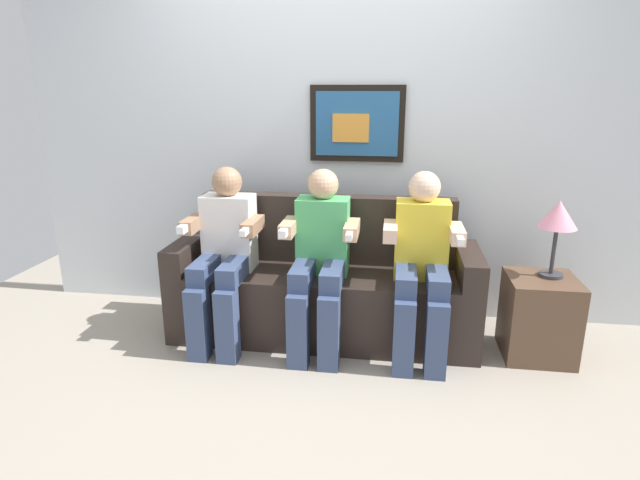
{
  "coord_description": "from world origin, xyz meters",
  "views": [
    {
      "loc": [
        0.43,
        -2.8,
        1.58
      ],
      "look_at": [
        0.0,
        0.15,
        0.7
      ],
      "focal_mm": 28.94,
      "sensor_mm": 36.0,
      "label": 1
    }
  ],
  "objects_px": {
    "table_lamp": "(558,218)",
    "couch": "(324,289)",
    "person_on_left": "(224,250)",
    "side_table_right": "(539,317)",
    "person_in_middle": "(320,254)",
    "person_on_right": "(422,259)"
  },
  "relations": [
    {
      "from": "side_table_right",
      "to": "table_lamp",
      "type": "height_order",
      "value": "table_lamp"
    },
    {
      "from": "person_in_middle",
      "to": "person_on_right",
      "type": "relative_size",
      "value": 1.0
    },
    {
      "from": "person_on_left",
      "to": "table_lamp",
      "type": "distance_m",
      "value": 2.0
    },
    {
      "from": "couch",
      "to": "table_lamp",
      "type": "distance_m",
      "value": 1.48
    },
    {
      "from": "person_in_middle",
      "to": "person_on_right",
      "type": "xyz_separation_m",
      "value": [
        0.61,
        0.0,
        -0.0
      ]
    },
    {
      "from": "couch",
      "to": "person_in_middle",
      "type": "bearing_deg",
      "value": -90.02
    },
    {
      "from": "table_lamp",
      "to": "couch",
      "type": "bearing_deg",
      "value": 177.3
    },
    {
      "from": "table_lamp",
      "to": "person_on_right",
      "type": "bearing_deg",
      "value": -172.4
    },
    {
      "from": "person_on_left",
      "to": "side_table_right",
      "type": "xyz_separation_m",
      "value": [
        1.93,
        0.06,
        -0.36
      ]
    },
    {
      "from": "side_table_right",
      "to": "person_on_left",
      "type": "bearing_deg",
      "value": -178.18
    },
    {
      "from": "person_on_left",
      "to": "side_table_right",
      "type": "bearing_deg",
      "value": 1.82
    },
    {
      "from": "couch",
      "to": "person_on_left",
      "type": "distance_m",
      "value": 0.7
    },
    {
      "from": "table_lamp",
      "to": "person_in_middle",
      "type": "bearing_deg",
      "value": -175.73
    },
    {
      "from": "couch",
      "to": "side_table_right",
      "type": "height_order",
      "value": "couch"
    },
    {
      "from": "person_in_middle",
      "to": "person_on_right",
      "type": "bearing_deg",
      "value": 0.04
    },
    {
      "from": "person_on_left",
      "to": "table_lamp",
      "type": "relative_size",
      "value": 2.41
    },
    {
      "from": "person_on_left",
      "to": "person_on_right",
      "type": "relative_size",
      "value": 1.0
    },
    {
      "from": "couch",
      "to": "side_table_right",
      "type": "bearing_deg",
      "value": -4.57
    },
    {
      "from": "person_on_right",
      "to": "side_table_right",
      "type": "distance_m",
      "value": 0.8
    },
    {
      "from": "table_lamp",
      "to": "person_on_left",
      "type": "bearing_deg",
      "value": -177.04
    },
    {
      "from": "couch",
      "to": "side_table_right",
      "type": "relative_size",
      "value": 3.91
    },
    {
      "from": "couch",
      "to": "table_lamp",
      "type": "height_order",
      "value": "table_lamp"
    }
  ]
}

